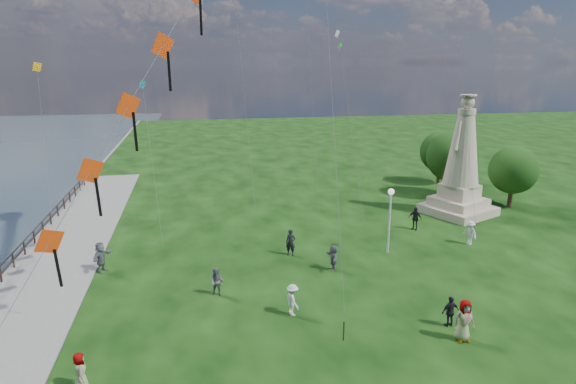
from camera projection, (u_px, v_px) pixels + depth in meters
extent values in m
cube|color=slate|center=(23.00, 315.00, 23.12)|extent=(5.00, 60.00, 0.10)
cylinder|color=black|center=(1.00, 275.00, 26.37)|extent=(0.11, 0.11, 1.00)
cylinder|color=black|center=(13.00, 261.00, 28.26)|extent=(0.11, 0.11, 1.00)
cylinder|color=black|center=(24.00, 249.00, 30.16)|extent=(0.11, 0.11, 1.00)
cylinder|color=black|center=(34.00, 238.00, 32.05)|extent=(0.11, 0.11, 1.00)
cylinder|color=black|center=(43.00, 228.00, 33.95)|extent=(0.11, 0.11, 1.00)
cylinder|color=black|center=(51.00, 219.00, 35.84)|extent=(0.11, 0.11, 1.00)
cylinder|color=black|center=(58.00, 211.00, 37.74)|extent=(0.11, 0.11, 1.00)
cylinder|color=black|center=(64.00, 204.00, 39.63)|extent=(0.11, 0.11, 1.00)
cylinder|color=black|center=(70.00, 198.00, 41.52)|extent=(0.11, 0.11, 1.00)
cylinder|color=black|center=(75.00, 192.00, 43.42)|extent=(0.11, 0.11, 1.00)
cylinder|color=black|center=(80.00, 186.00, 45.31)|extent=(0.11, 0.11, 1.00)
cylinder|color=black|center=(84.00, 181.00, 47.21)|extent=(0.11, 0.11, 1.00)
cylinder|color=black|center=(88.00, 177.00, 49.10)|extent=(0.11, 0.11, 1.00)
cube|color=tan|center=(458.00, 209.00, 38.75)|extent=(6.11, 6.11, 0.66)
cube|color=tan|center=(458.00, 202.00, 38.58)|extent=(4.66, 4.66, 0.66)
cube|color=tan|center=(459.00, 191.00, 38.35)|extent=(3.20, 3.20, 1.11)
cylinder|color=tan|center=(467.00, 111.00, 36.71)|extent=(1.75, 1.75, 0.44)
sphere|color=tan|center=(468.00, 102.00, 36.53)|extent=(1.02, 1.02, 1.02)
cylinder|color=tan|center=(469.00, 95.00, 36.39)|extent=(1.22, 1.22, 0.11)
cylinder|color=silver|center=(389.00, 224.00, 30.30)|extent=(0.12, 0.12, 3.93)
sphere|color=white|center=(391.00, 192.00, 29.76)|extent=(0.39, 0.39, 0.39)
cylinder|color=#382314|center=(450.00, 184.00, 43.50)|extent=(0.36, 0.36, 2.28)
sphere|color=#143A0F|center=(452.00, 156.00, 42.83)|extent=(4.55, 4.55, 4.55)
cylinder|color=#382314|center=(510.00, 196.00, 40.27)|extent=(0.36, 0.36, 1.97)
sphere|color=#143A0F|center=(513.00, 170.00, 39.70)|extent=(3.94, 3.94, 3.94)
cylinder|color=#382314|center=(439.00, 174.00, 48.20)|extent=(0.36, 0.36, 2.01)
sphere|color=#143A0F|center=(441.00, 152.00, 47.61)|extent=(4.01, 4.01, 4.01)
imported|color=#595960|center=(217.00, 282.00, 24.96)|extent=(0.87, 0.73, 1.55)
imported|color=silver|center=(293.00, 300.00, 23.03)|extent=(0.77, 1.12, 1.58)
imported|color=black|center=(450.00, 311.00, 22.05)|extent=(0.93, 0.56, 1.50)
imported|color=#595960|center=(464.00, 321.00, 20.87)|extent=(0.95, 0.60, 1.91)
imported|color=#595960|center=(101.00, 257.00, 27.79)|extent=(1.39, 1.84, 1.82)
imported|color=black|center=(291.00, 243.00, 30.19)|extent=(0.73, 0.62, 1.71)
imported|color=silver|center=(470.00, 233.00, 32.06)|extent=(0.84, 1.17, 1.63)
imported|color=black|center=(415.00, 218.00, 34.90)|extent=(1.05, 1.08, 1.70)
imported|color=#595960|center=(80.00, 371.00, 17.75)|extent=(0.61, 0.82, 1.51)
imported|color=#595960|center=(333.00, 258.00, 28.02)|extent=(0.67, 1.47, 1.57)
cube|color=red|center=(50.00, 241.00, 16.11)|extent=(0.87, 0.64, 1.03)
cube|color=black|center=(58.00, 268.00, 16.29)|extent=(0.10, 0.28, 1.48)
cube|color=red|center=(91.00, 171.00, 16.82)|extent=(0.87, 0.64, 1.03)
cube|color=black|center=(98.00, 197.00, 17.01)|extent=(0.10, 0.28, 1.48)
cube|color=red|center=(128.00, 106.00, 17.53)|extent=(0.87, 0.64, 1.03)
cube|color=black|center=(135.00, 132.00, 17.72)|extent=(0.10, 0.28, 1.48)
cube|color=red|center=(163.00, 46.00, 18.24)|extent=(0.87, 0.64, 1.03)
cube|color=black|center=(169.00, 72.00, 18.43)|extent=(0.10, 0.28, 1.48)
cube|color=black|center=(201.00, 16.00, 19.14)|extent=(0.10, 0.28, 1.48)
cylinder|color=black|center=(344.00, 331.00, 20.99)|extent=(0.06, 0.06, 0.90)
cube|color=#167688|center=(142.00, 84.00, 33.61)|extent=(0.51, 0.39, 0.57)
cylinder|color=#595959|center=(152.00, 163.00, 32.67)|extent=(1.02, 5.02, 10.27)
cube|color=silver|center=(337.00, 34.00, 37.12)|extent=(0.51, 0.39, 0.57)
cylinder|color=#595959|center=(351.00, 128.00, 36.65)|extent=(1.02, 5.02, 13.90)
cylinder|color=#595959|center=(243.00, 84.00, 39.72)|extent=(1.02, 5.02, 20.10)
cube|color=green|center=(340.00, 45.00, 44.57)|extent=(0.51, 0.39, 0.57)
cylinder|color=#595959|center=(352.00, 120.00, 44.02)|extent=(1.02, 5.02, 13.29)
cube|color=#FFAF10|center=(37.00, 67.00, 28.75)|extent=(0.51, 0.39, 0.57)
cylinder|color=#595959|center=(47.00, 169.00, 27.97)|extent=(1.02, 5.02, 11.49)
cylinder|color=#595959|center=(308.00, 29.00, 37.37)|extent=(1.02, 5.02, 28.54)
cylinder|color=#595959|center=(463.00, 95.00, 36.07)|extent=(1.02, 5.02, 18.73)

